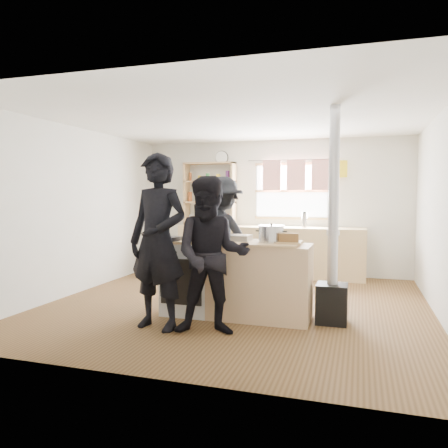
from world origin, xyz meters
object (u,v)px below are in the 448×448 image
at_px(thermos, 304,220).
at_px(person_near_left, 158,241).
at_px(skillet_greens, 170,238).
at_px(bread_board, 289,239).
at_px(person_near_right, 212,256).
at_px(roast_tray, 236,237).
at_px(person_far, 221,237).
at_px(flue_heater, 332,267).
at_px(cooking_island, 236,279).
at_px(stockpot_counter, 271,234).
at_px(stockpot_stove, 206,233).

height_order(thermos, person_near_left, person_near_left).
xyz_separation_m(skillet_greens, bread_board, (1.44, 0.12, 0.02)).
distance_m(skillet_greens, person_near_right, 0.89).
bearing_deg(person_near_left, roast_tray, 58.00).
distance_m(person_near_left, person_far, 1.61).
height_order(thermos, skillet_greens, thermos).
bearing_deg(roast_tray, bread_board, -13.15).
bearing_deg(flue_heater, person_far, 153.21).
distance_m(cooking_island, skillet_greens, 0.94).
distance_m(stockpot_counter, flue_heater, 0.80).
bearing_deg(skillet_greens, thermos, 67.10).
bearing_deg(roast_tray, person_near_left, -131.85).
distance_m(stockpot_stove, flue_heater, 1.61).
xyz_separation_m(flue_heater, person_far, (-1.61, 0.81, 0.21)).
relative_size(thermos, cooking_island, 0.13).
bearing_deg(person_near_left, skillet_greens, 109.03).
bearing_deg(person_far, roast_tray, 130.76).
bearing_deg(skillet_greens, stockpot_counter, 8.96).
height_order(bread_board, person_far, person_far).
bearing_deg(flue_heater, roast_tray, -179.31).
bearing_deg(person_far, cooking_island, 129.71).
relative_size(flue_heater, person_far, 1.43).
relative_size(thermos, skillet_greens, 0.88).
bearing_deg(stockpot_stove, thermos, 70.87).
bearing_deg(person_near_left, thermos, 81.06).
bearing_deg(thermos, person_near_left, -108.80).
bearing_deg(stockpot_stove, roast_tray, -8.77).
bearing_deg(person_near_right, roast_tray, 71.09).
height_order(stockpot_counter, person_far, person_far).
relative_size(roast_tray, stockpot_counter, 1.18).
bearing_deg(bread_board, stockpot_counter, 161.90).
xyz_separation_m(bread_board, person_near_left, (-1.36, -0.61, -0.00)).
distance_m(skillet_greens, person_far, 1.15).
relative_size(skillet_greens, stockpot_stove, 1.49).
distance_m(bread_board, person_near_right, 0.97).
height_order(cooking_island, bread_board, bread_board).
height_order(skillet_greens, bread_board, bread_board).
xyz_separation_m(skillet_greens, person_near_right, (0.71, -0.51, -0.11)).
bearing_deg(person_near_left, cooking_island, 55.36).
xyz_separation_m(flue_heater, person_near_left, (-1.84, -0.78, 0.32)).
bearing_deg(cooking_island, stockpot_counter, -3.63).
bearing_deg(skillet_greens, person_near_left, -80.83).
height_order(flue_heater, person_near_right, flue_heater).
distance_m(stockpot_stove, person_far, 0.77).
bearing_deg(person_far, person_near_left, 93.67).
bearing_deg(bread_board, person_near_left, -155.88).
bearing_deg(cooking_island, person_far, 117.87).
bearing_deg(roast_tray, cooking_island, -79.59).
bearing_deg(thermos, stockpot_stove, -109.13).
xyz_separation_m(skillet_greens, roast_tray, (0.76, 0.28, 0.01)).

